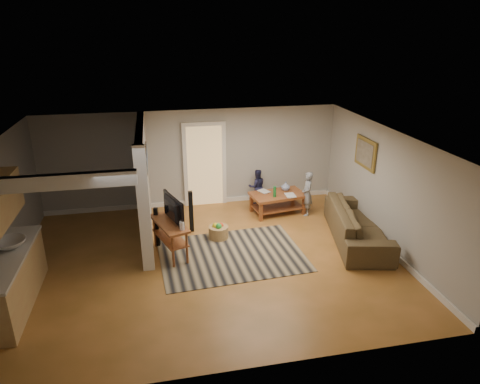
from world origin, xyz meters
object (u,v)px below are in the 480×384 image
Objects in this scene: speaker_left at (157,227)px; toddler at (257,203)px; speaker_right at (191,211)px; toy_basket at (218,232)px; sofa at (356,240)px; child at (306,214)px; coffee_table at (278,198)px; tv_console at (170,225)px.

toddler is at bearing 47.55° from speaker_left.
speaker_right is (0.78, 0.56, 0.05)m from speaker_left.
toddler is (1.86, 1.30, -0.49)m from speaker_right.
toy_basket is (1.33, 0.08, -0.28)m from speaker_left.
speaker_right reaches higher than toddler.
sofa is 2.95× the size of speaker_left.
speaker_left is (-4.30, 0.60, 0.44)m from sofa.
toy_basket is at bearing 53.62° from toddler.
speaker_left is 0.79× the size of child.
sofa is 2.33× the size of child.
coffee_table is 2.32m from speaker_right.
toddler is at bearing 36.68° from speaker_right.
speaker_left is 3.25m from toddler.
toy_basket is (-1.69, -1.09, -0.24)m from coffee_table.
toddler reaches higher than toy_basket.
tv_console is at bearing -115.35° from speaker_right.
coffee_table reaches higher than toddler.
tv_console is (-4.04, 0.15, 0.67)m from sofa.
speaker_right reaches higher than coffee_table.
sofa is 2.97m from toddler.
tv_console is at bearing 100.47° from sofa.
tv_console reaches higher than sofa.
toy_basket is at bearing 7.29° from tv_console.
child is (0.66, -0.25, -0.40)m from coffee_table.
speaker_left reaches higher than coffee_table.
tv_console is 3.37m from toddler.
speaker_right is 0.88× the size of child.
speaker_left is 0.96m from speaker_right.
toddler is (2.37, 2.30, -0.67)m from tv_console.
tv_console is at bearing -47.00° from speaker_left.
coffee_table is 1.28× the size of child.
sofa is at bearing -21.26° from tv_console.
toy_basket is at bearing -39.15° from speaker_right.
coffee_table is 3.23m from speaker_left.
tv_console is 1.32× the size of toddler.
toddler is at bearing 46.83° from sofa.
child is 1.18× the size of toddler.
sofa is at bearing -16.47° from speaker_right.
speaker_right is (0.51, 1.00, -0.18)m from tv_console.
tv_console reaches higher than toddler.
speaker_left is at bearing -176.53° from toy_basket.
speaker_right reaches higher than toy_basket.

